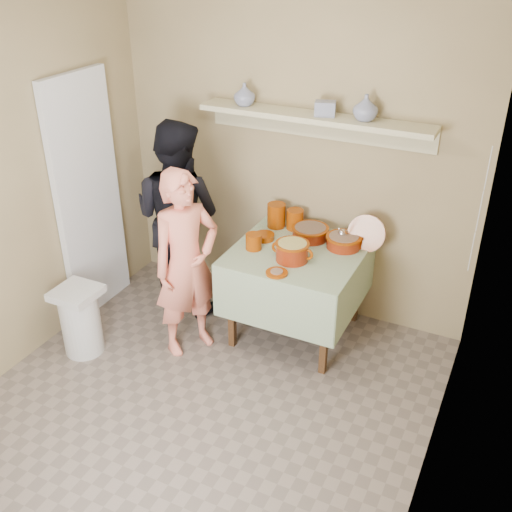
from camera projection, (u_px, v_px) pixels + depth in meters
The scene contains 22 objects.
ground at pixel (187, 423), 4.02m from camera, with size 3.50×3.50×0.00m, color #706258.
tile_panel at pixel (88, 198), 4.85m from camera, with size 0.06×0.70×2.00m, color silver.
plate_stack_a at pixel (276, 215), 4.89m from camera, with size 0.15×0.15×0.20m, color #7A2C03.
plate_stack_b at pixel (295, 219), 4.86m from camera, with size 0.14×0.14×0.17m, color #7A2C03.
bowl_stack at pixel (254, 242), 4.56m from camera, with size 0.12×0.12×0.12m, color #7A2C03.
empty_bowl at pixel (264, 237), 4.72m from camera, with size 0.16×0.16×0.05m, color #7A2C03.
propped_lid at pixel (366, 234), 4.55m from camera, with size 0.29×0.29×0.02m, color #7A2C03.
vase_right at pixel (366, 108), 4.21m from camera, with size 0.18×0.18×0.18m, color navy.
vase_left at pixel (244, 94), 4.57m from camera, with size 0.16×0.16×0.17m, color navy.
ceramic_box at pixel (325, 109), 4.34m from camera, with size 0.15×0.11×0.11m, color navy.
person_cook at pixel (187, 264), 4.43m from camera, with size 0.54×0.35×1.48m, color #EF7D67.
person_helper at pixel (178, 216), 4.97m from camera, with size 0.80×0.62×1.64m, color black.
room_shell at pixel (171, 203), 3.25m from camera, with size 3.04×3.54×2.62m.
serving_table at pixel (298, 264), 4.63m from camera, with size 0.97×0.97×0.76m.
cazuela_meat_a at pixel (310, 232), 4.72m from camera, with size 0.30×0.30×0.10m.
cazuela_meat_b at pixel (344, 241), 4.58m from camera, with size 0.28×0.28×0.10m.
ladle at pixel (342, 233), 4.58m from camera, with size 0.08×0.26×0.19m.
cazuela_rice at pixel (292, 250), 4.40m from camera, with size 0.33×0.25×0.14m.
front_plate at pixel (277, 273), 4.25m from camera, with size 0.16×0.16×0.03m.
wall_shelf at pixel (315, 120), 4.44m from camera, with size 1.80×0.25×0.21m.
trash_bin at pixel (81, 320), 4.59m from camera, with size 0.32×0.32×0.56m.
electrical_cord at pixel (480, 211), 4.02m from camera, with size 0.01×0.05×0.90m.
Camera 1 is at (1.72, -2.48, 2.92)m, focal length 42.00 mm.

